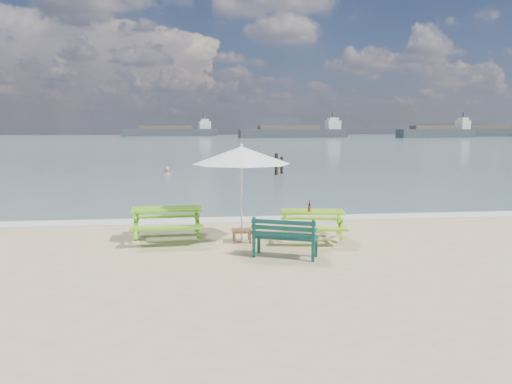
{
  "coord_description": "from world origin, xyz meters",
  "views": [
    {
      "loc": [
        -0.9,
        -9.38,
        2.62
      ],
      "look_at": [
        0.54,
        3.0,
        1.0
      ],
      "focal_mm": 35.0,
      "sensor_mm": 36.0,
      "label": 1
    }
  ],
  "objects": [
    {
      "name": "cargo_ships",
      "position": [
        52.96,
        119.56,
        1.18
      ],
      "size": [
        158.84,
        37.0,
        4.4
      ],
      "color": "#363B40",
      "rests_on": "ground"
    },
    {
      "name": "picnic_table_left",
      "position": [
        -1.64,
        2.21,
        0.37
      ],
      "size": [
        1.69,
        1.86,
        0.76
      ],
      "color": "#67BB1C",
      "rests_on": "ground"
    },
    {
      "name": "sea",
      "position": [
        0.0,
        85.0,
        0.0
      ],
      "size": [
        300.0,
        300.0,
        0.0
      ],
      "primitive_type": "plane",
      "color": "slate",
      "rests_on": "ground"
    },
    {
      "name": "picnic_table_right",
      "position": [
        1.73,
        1.82,
        0.33
      ],
      "size": [
        1.68,
        1.82,
        0.69
      ],
      "color": "#81B81C",
      "rests_on": "ground"
    },
    {
      "name": "beer_bottle",
      "position": [
        1.63,
        1.73,
        0.78
      ],
      "size": [
        0.07,
        0.07,
        0.27
      ],
      "color": "brown",
      "rests_on": "picnic_table_right"
    },
    {
      "name": "side_table",
      "position": [
        0.08,
        1.81,
        0.15
      ],
      "size": [
        0.45,
        0.45,
        0.29
      ],
      "color": "brown",
      "rests_on": "ground"
    },
    {
      "name": "swimmer",
      "position": [
        -2.66,
        19.0,
        -0.4
      ],
      "size": [
        0.67,
        0.5,
        1.67
      ],
      "color": "tan",
      "rests_on": "ground"
    },
    {
      "name": "foam_strip",
      "position": [
        0.0,
        4.6,
        0.01
      ],
      "size": [
        22.0,
        0.9,
        0.01
      ],
      "primitive_type": "cube",
      "color": "silver",
      "rests_on": "ground"
    },
    {
      "name": "patio_umbrella",
      "position": [
        0.08,
        1.81,
        1.99
      ],
      "size": [
        2.25,
        2.25,
        2.2
      ],
      "color": "silver",
      "rests_on": "ground"
    },
    {
      "name": "mooring_pilings",
      "position": [
        3.55,
        18.0,
        0.45
      ],
      "size": [
        0.58,
        0.78,
        1.39
      ],
      "color": "black",
      "rests_on": "ground"
    },
    {
      "name": "park_bench",
      "position": [
        0.83,
        0.37,
        0.25
      ],
      "size": [
        1.36,
        0.89,
        0.8
      ],
      "color": "#0F3F37",
      "rests_on": "ground"
    }
  ]
}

